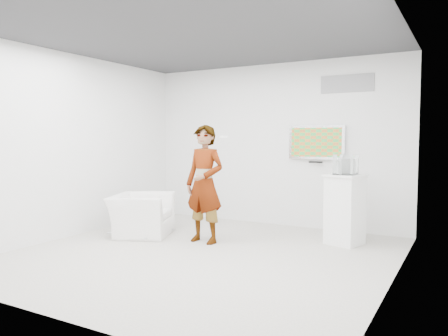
# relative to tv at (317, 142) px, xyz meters

# --- Properties ---
(room) EXTENTS (5.01, 5.01, 3.00)m
(room) POSITION_rel_tv_xyz_m (-0.85, -2.45, -0.05)
(room) COLOR beige
(room) RESTS_ON ground
(tv) EXTENTS (1.00, 0.08, 0.60)m
(tv) POSITION_rel_tv_xyz_m (0.00, 0.00, 0.00)
(tv) COLOR silver
(tv) RESTS_ON room
(logo_decal) EXTENTS (0.90, 0.02, 0.30)m
(logo_decal) POSITION_rel_tv_xyz_m (0.50, 0.04, 1.00)
(logo_decal) COLOR gray
(logo_decal) RESTS_ON room
(person) EXTENTS (0.70, 0.49, 1.83)m
(person) POSITION_rel_tv_xyz_m (-1.20, -1.83, -0.64)
(person) COLOR white
(person) RESTS_ON room
(armchair) EXTENTS (1.25, 1.32, 0.68)m
(armchair) POSITION_rel_tv_xyz_m (-2.40, -1.90, -1.21)
(armchair) COLOR white
(armchair) RESTS_ON room
(pedestal) EXTENTS (0.64, 0.64, 1.07)m
(pedestal) POSITION_rel_tv_xyz_m (0.73, -0.87, -1.02)
(pedestal) COLOR white
(pedestal) RESTS_ON room
(floor_uplight) EXTENTS (0.19, 0.19, 0.25)m
(floor_uplight) POSITION_rel_tv_xyz_m (0.45, -0.29, -1.42)
(floor_uplight) COLOR silver
(floor_uplight) RESTS_ON room
(vitrine) EXTENTS (0.32, 0.32, 0.31)m
(vitrine) POSITION_rel_tv_xyz_m (0.73, -0.87, -0.33)
(vitrine) COLOR white
(vitrine) RESTS_ON pedestal
(console) EXTENTS (0.15, 0.17, 0.24)m
(console) POSITION_rel_tv_xyz_m (0.73, -0.87, -0.36)
(console) COLOR white
(console) RESTS_ON pedestal
(wii_remote) EXTENTS (0.09, 0.13, 0.03)m
(wii_remote) POSITION_rel_tv_xyz_m (-0.94, -1.70, 0.09)
(wii_remote) COLOR white
(wii_remote) RESTS_ON person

